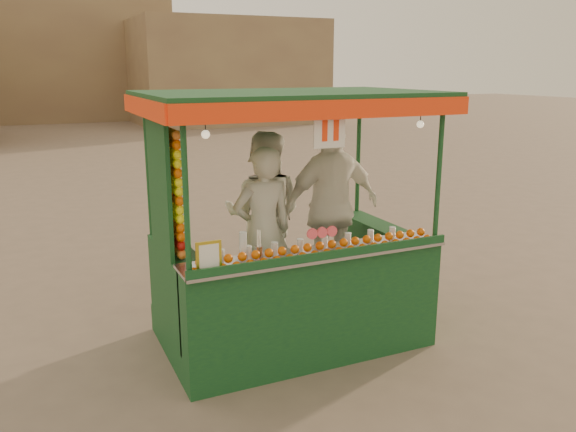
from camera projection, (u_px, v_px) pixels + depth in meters
name	position (u px, v px, depth m)	size (l,w,h in m)	color
ground	(330.00, 339.00, 5.93)	(90.00, 90.00, 0.00)	brown
building_right	(226.00, 72.00, 29.30)	(9.00, 6.00, 5.00)	#8D7750
building_center	(28.00, 52.00, 30.74)	(14.00, 7.00, 7.00)	#8D7750
juice_cart	(288.00, 268.00, 5.64)	(2.72, 1.76, 2.47)	#103B20
vendor_left	(263.00, 232.00, 5.68)	(0.62, 0.41, 1.68)	silver
vendor_middle	(264.00, 215.00, 6.13)	(1.08, 1.02, 1.77)	beige
vendor_right	(331.00, 207.00, 6.13)	(1.16, 0.54, 1.94)	white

